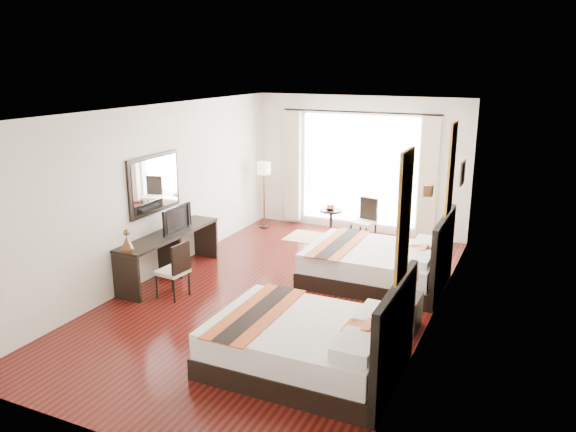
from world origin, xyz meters
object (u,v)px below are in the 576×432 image
at_px(table_lamp, 410,275).
at_px(vase, 403,292).
at_px(nightstand, 404,312).
at_px(television, 173,219).
at_px(bed_near, 310,343).
at_px(floor_lamp, 264,173).
at_px(window_chair, 364,229).
at_px(desk_chair, 174,280).
at_px(bed_far, 379,264).
at_px(console_desk, 170,255).
at_px(fruit_bowl, 330,209).
at_px(side_table, 331,222).

height_order(table_lamp, vase, table_lamp).
height_order(nightstand, table_lamp, table_lamp).
bearing_deg(nightstand, television, 174.28).
height_order(bed_near, floor_lamp, floor_lamp).
distance_m(table_lamp, vase, 0.27).
distance_m(nightstand, vase, 0.35).
relative_size(nightstand, table_lamp, 1.41).
height_order(nightstand, window_chair, window_chair).
height_order(television, desk_chair, television).
xyz_separation_m(nightstand, window_chair, (-1.60, 3.36, 0.03)).
xyz_separation_m(bed_far, table_lamp, (0.79, -1.37, 0.43)).
height_order(console_desk, television, television).
xyz_separation_m(console_desk, fruit_bowl, (1.59, 3.24, 0.19)).
bearing_deg(window_chair, nightstand, 39.81).
bearing_deg(television, console_desk, 170.35).
distance_m(table_lamp, side_table, 4.23).
bearing_deg(bed_near, bed_far, 90.03).
bearing_deg(bed_far, console_desk, -159.81).
bearing_deg(console_desk, desk_chair, -50.52).
bearing_deg(bed_far, floor_lamp, 147.03).
bearing_deg(bed_near, fruit_bowl, 108.13).
bearing_deg(table_lamp, side_table, 124.66).
relative_size(television, floor_lamp, 0.52).
height_order(bed_near, window_chair, bed_near).
distance_m(vase, desk_chair, 3.44).
relative_size(side_table, fruit_bowl, 2.67).
bearing_deg(table_lamp, bed_near, -117.24).
xyz_separation_m(fruit_bowl, window_chair, (0.77, -0.15, -0.30)).
distance_m(bed_near, window_chair, 4.88).
xyz_separation_m(bed_far, window_chair, (-0.85, 1.90, -0.05)).
bearing_deg(vase, side_table, 122.80).
height_order(bed_near, vase, bed_near).
xyz_separation_m(bed_far, television, (-3.19, -1.06, 0.65)).
relative_size(vase, desk_chair, 0.17).
relative_size(nightstand, window_chair, 0.57).
bearing_deg(floor_lamp, table_lamp, -41.06).
relative_size(bed_near, table_lamp, 6.09).
distance_m(bed_far, television, 3.43).
bearing_deg(desk_chair, table_lamp, -166.29).
bearing_deg(window_chair, fruit_bowl, -86.90).
relative_size(console_desk, floor_lamp, 1.55).
bearing_deg(side_table, bed_far, -52.38).
relative_size(table_lamp, side_table, 0.66).
xyz_separation_m(bed_near, vase, (0.75, 1.32, 0.26)).
height_order(table_lamp, floor_lamp, floor_lamp).
distance_m(console_desk, floor_lamp, 3.30).
height_order(side_table, window_chair, window_chair).
height_order(side_table, fruit_bowl, fruit_bowl).
height_order(console_desk, side_table, console_desk).
relative_size(vase, television, 0.20).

